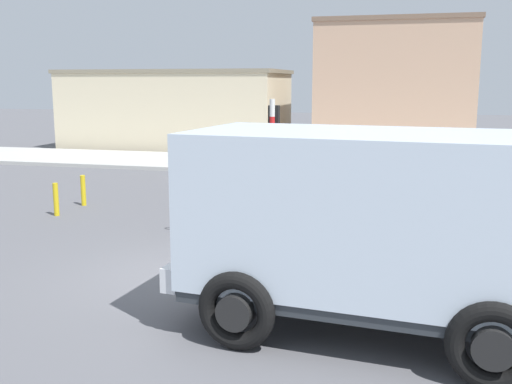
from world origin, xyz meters
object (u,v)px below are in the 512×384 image
Objects in this scene: car_white_mid at (326,168)px; bollard_far at (83,190)px; traffic_light_pole at (273,148)px; bollard_near at (56,199)px; cyclist at (204,196)px; car_red_near at (363,193)px; truck_foreground at (372,219)px.

car_white_mid is 7.64m from bollard_far.
traffic_light_pole is 6.36m from bollard_near.
car_red_near is at bearing 23.26° from cyclist.
cyclist is at bearing -156.74° from car_red_near.
bollard_near is 1.40m from bollard_far.
traffic_light_pole is at bearing -94.72° from car_white_mid.
car_white_mid is at bearing 85.28° from traffic_light_pole.
car_red_near is 8.15m from bollard_far.
car_red_near is at bearing 7.10° from bollard_near.
car_red_near is 4.62× the size of bollard_far.
cyclist is 6.18m from car_white_mid.
traffic_light_pole is at bearing 3.37° from cyclist.
traffic_light_pole is 0.77× the size of car_red_near.
bollard_near is (-8.76, 5.54, -1.22)m from truck_foreground.
bollard_far is at bearing 177.27° from car_red_near.
traffic_light_pole is 5.85m from car_white_mid.
traffic_light_pole reaches higher than truck_foreground.
traffic_light_pole reaches higher than bollard_near.
bollard_far is (-8.13, 0.39, -0.37)m from car_red_near.
cyclist is 0.54× the size of traffic_light_pole.
bollard_near is at bearing 147.68° from truck_foreground.
traffic_light_pole is at bearing 117.36° from truck_foreground.
cyclist reaches higher than car_red_near.
truck_foreground is 5.72m from traffic_light_pole.
bollard_far is at bearing 156.16° from cyclist.
bollard_near is (-4.45, 0.57, -0.41)m from cyclist.
cyclist is 1.91× the size of bollard_near.
car_red_near is (-0.62, 6.55, -0.85)m from truck_foreground.
car_white_mid is (-2.15, 10.77, -0.85)m from truck_foreground.
cyclist is at bearing 130.87° from truck_foreground.
truck_foreground is 10.43m from bollard_near.
car_red_near is at bearing -2.73° from bollard_far.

